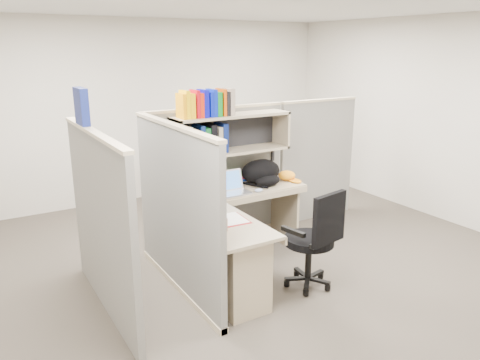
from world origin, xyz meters
TOP-DOWN VIEW (x-y plane):
  - ground at (0.00, 0.00)m, footprint 6.00×6.00m
  - room_shell at (0.00, 0.00)m, footprint 6.00×6.00m
  - cubicle at (-0.37, 0.45)m, footprint 3.79×1.84m
  - desk at (-0.41, -0.29)m, footprint 1.74×1.75m
  - laptop at (-0.05, 0.40)m, footprint 0.35×0.35m
  - backpack at (0.44, 0.54)m, footprint 0.53×0.44m
  - orange_cap at (0.78, 0.55)m, footprint 0.28×0.30m
  - snack_canister at (-0.52, -0.05)m, footprint 0.11×0.11m
  - tissue_box at (-0.71, -0.46)m, footprint 0.14×0.14m
  - mouse at (0.23, 0.32)m, footprint 0.11×0.09m
  - paper_cup at (0.02, 0.68)m, footprint 0.10×0.10m
  - book_stack at (0.20, 0.80)m, footprint 0.20×0.26m
  - loose_paper at (-0.46, -0.26)m, footprint 0.25×0.33m
  - task_chair at (0.22, -0.65)m, footprint 0.56×0.52m

SIDE VIEW (x-z plane):
  - ground at x=0.00m, z-range 0.00..0.00m
  - task_chair at x=0.22m, z-range -0.15..0.86m
  - desk at x=-0.41m, z-range 0.07..0.80m
  - loose_paper at x=-0.46m, z-range 0.73..0.73m
  - mouse at x=0.23m, z-range 0.73..0.77m
  - paper_cup at x=0.02m, z-range 0.73..0.84m
  - snack_canister at x=-0.52m, z-range 0.73..0.84m
  - orange_cap at x=0.78m, z-range 0.73..0.84m
  - book_stack at x=0.20m, z-range 0.73..0.85m
  - tissue_box at x=-0.71m, z-range 0.73..0.92m
  - laptop at x=-0.05m, z-range 0.73..0.98m
  - backpack at x=0.44m, z-range 0.73..1.02m
  - cubicle at x=-0.37m, z-range -0.07..1.88m
  - room_shell at x=0.00m, z-range -1.38..4.62m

